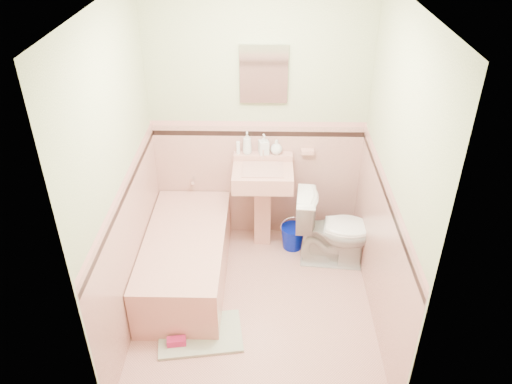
{
  "coord_description": "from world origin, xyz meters",
  "views": [
    {
      "loc": [
        0.07,
        -3.19,
        3.16
      ],
      "look_at": [
        0.0,
        0.25,
        1.0
      ],
      "focal_mm": 35.46,
      "sensor_mm": 36.0,
      "label": 1
    }
  ],
  "objects_px": {
    "shoe": "(176,341)",
    "bucket": "(293,237)",
    "bathtub": "(186,259)",
    "soap_bottle_left": "(247,143)",
    "medicine_cabinet": "(264,74)",
    "toilet": "(335,229)",
    "sink": "(263,208)",
    "soap_bottle_mid": "(264,144)",
    "soap_bottle_right": "(276,147)"
  },
  "relations": [
    {
      "from": "soap_bottle_left",
      "to": "toilet",
      "type": "xyz_separation_m",
      "value": [
        0.82,
        -0.42,
        -0.67
      ]
    },
    {
      "from": "sink",
      "to": "soap_bottle_mid",
      "type": "distance_m",
      "value": 0.62
    },
    {
      "from": "sink",
      "to": "soap_bottle_mid",
      "type": "relative_size",
      "value": 4.46
    },
    {
      "from": "bathtub",
      "to": "shoe",
      "type": "distance_m",
      "value": 0.82
    },
    {
      "from": "soap_bottle_left",
      "to": "soap_bottle_right",
      "type": "bearing_deg",
      "value": 0.0
    },
    {
      "from": "soap_bottle_left",
      "to": "soap_bottle_right",
      "type": "distance_m",
      "value": 0.28
    },
    {
      "from": "soap_bottle_mid",
      "to": "soap_bottle_right",
      "type": "relative_size",
      "value": 1.38
    },
    {
      "from": "soap_bottle_left",
      "to": "shoe",
      "type": "distance_m",
      "value": 1.88
    },
    {
      "from": "soap_bottle_right",
      "to": "toilet",
      "type": "relative_size",
      "value": 0.19
    },
    {
      "from": "bucket",
      "to": "sink",
      "type": "bearing_deg",
      "value": 172.79
    },
    {
      "from": "sink",
      "to": "soap_bottle_left",
      "type": "height_order",
      "value": "soap_bottle_left"
    },
    {
      "from": "sink",
      "to": "toilet",
      "type": "relative_size",
      "value": 1.18
    },
    {
      "from": "bathtub",
      "to": "soap_bottle_mid",
      "type": "distance_m",
      "value": 1.28
    },
    {
      "from": "soap_bottle_right",
      "to": "toilet",
      "type": "height_order",
      "value": "soap_bottle_right"
    },
    {
      "from": "medicine_cabinet",
      "to": "bucket",
      "type": "height_order",
      "value": "medicine_cabinet"
    },
    {
      "from": "bathtub",
      "to": "medicine_cabinet",
      "type": "distance_m",
      "value": 1.78
    },
    {
      "from": "bathtub",
      "to": "soap_bottle_mid",
      "type": "bearing_deg",
      "value": 46.0
    },
    {
      "from": "soap_bottle_left",
      "to": "shoe",
      "type": "bearing_deg",
      "value": -108.7
    },
    {
      "from": "bathtub",
      "to": "soap_bottle_left",
      "type": "height_order",
      "value": "soap_bottle_left"
    },
    {
      "from": "medicine_cabinet",
      "to": "toilet",
      "type": "bearing_deg",
      "value": -33.87
    },
    {
      "from": "soap_bottle_left",
      "to": "toilet",
      "type": "height_order",
      "value": "soap_bottle_left"
    },
    {
      "from": "medicine_cabinet",
      "to": "toilet",
      "type": "relative_size",
      "value": 0.67
    },
    {
      "from": "medicine_cabinet",
      "to": "toilet",
      "type": "distance_m",
      "value": 1.56
    },
    {
      "from": "medicine_cabinet",
      "to": "soap_bottle_mid",
      "type": "height_order",
      "value": "medicine_cabinet"
    },
    {
      "from": "soap_bottle_left",
      "to": "shoe",
      "type": "xyz_separation_m",
      "value": [
        -0.51,
        -1.51,
        -0.99
      ]
    },
    {
      "from": "bucket",
      "to": "toilet",
      "type": "bearing_deg",
      "value": -28.81
    },
    {
      "from": "bathtub",
      "to": "bucket",
      "type": "distance_m",
      "value": 1.1
    },
    {
      "from": "sink",
      "to": "medicine_cabinet",
      "type": "bearing_deg",
      "value": 90.0
    },
    {
      "from": "soap_bottle_mid",
      "to": "shoe",
      "type": "height_order",
      "value": "soap_bottle_mid"
    },
    {
      "from": "bathtub",
      "to": "soap_bottle_left",
      "type": "relative_size",
      "value": 6.81
    },
    {
      "from": "soap_bottle_left",
      "to": "bucket",
      "type": "height_order",
      "value": "soap_bottle_left"
    },
    {
      "from": "soap_bottle_left",
      "to": "shoe",
      "type": "relative_size",
      "value": 1.49
    },
    {
      "from": "shoe",
      "to": "sink",
      "type": "bearing_deg",
      "value": 55.08
    },
    {
      "from": "soap_bottle_right",
      "to": "soap_bottle_mid",
      "type": "bearing_deg",
      "value": 180.0
    },
    {
      "from": "medicine_cabinet",
      "to": "soap_bottle_right",
      "type": "bearing_deg",
      "value": -13.6
    },
    {
      "from": "bucket",
      "to": "bathtub",
      "type": "bearing_deg",
      "value": -153.42
    },
    {
      "from": "bucket",
      "to": "shoe",
      "type": "height_order",
      "value": "bucket"
    },
    {
      "from": "bathtub",
      "to": "toilet",
      "type": "bearing_deg",
      "value": 11.94
    },
    {
      "from": "medicine_cabinet",
      "to": "shoe",
      "type": "height_order",
      "value": "medicine_cabinet"
    },
    {
      "from": "medicine_cabinet",
      "to": "soap_bottle_mid",
      "type": "bearing_deg",
      "value": -79.23
    },
    {
      "from": "soap_bottle_right",
      "to": "bucket",
      "type": "distance_m",
      "value": 0.93
    },
    {
      "from": "medicine_cabinet",
      "to": "shoe",
      "type": "xyz_separation_m",
      "value": [
        -0.66,
        -1.54,
        -1.64
      ]
    },
    {
      "from": "soap_bottle_left",
      "to": "toilet",
      "type": "relative_size",
      "value": 0.3
    },
    {
      "from": "toilet",
      "to": "soap_bottle_mid",
      "type": "bearing_deg",
      "value": 62.94
    },
    {
      "from": "bathtub",
      "to": "bucket",
      "type": "bearing_deg",
      "value": 26.58
    },
    {
      "from": "soap_bottle_right",
      "to": "shoe",
      "type": "bearing_deg",
      "value": -117.46
    },
    {
      "from": "soap_bottle_right",
      "to": "shoe",
      "type": "relative_size",
      "value": 0.96
    },
    {
      "from": "soap_bottle_mid",
      "to": "bathtub",
      "type": "bearing_deg",
      "value": -134.0
    },
    {
      "from": "shoe",
      "to": "bucket",
      "type": "bearing_deg",
      "value": 44.77
    },
    {
      "from": "soap_bottle_right",
      "to": "shoe",
      "type": "xyz_separation_m",
      "value": [
        -0.78,
        -1.51,
        -0.95
      ]
    }
  ]
}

